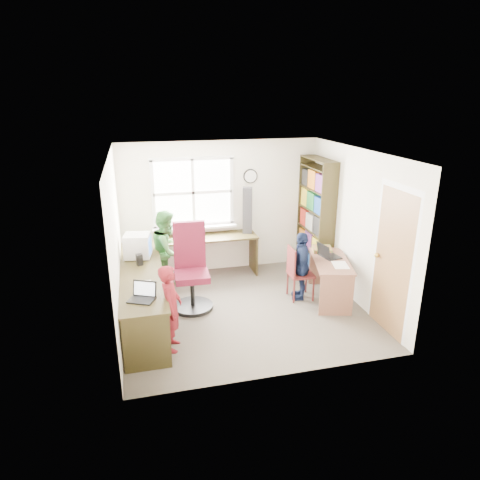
{
  "coord_description": "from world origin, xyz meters",
  "views": [
    {
      "loc": [
        -1.49,
        -5.73,
        3.17
      ],
      "look_at": [
        0.0,
        0.25,
        1.05
      ],
      "focal_mm": 32.0,
      "sensor_mm": 36.0,
      "label": 1
    }
  ],
  "objects": [
    {
      "name": "room",
      "position": [
        0.01,
        0.1,
        1.22
      ],
      "size": [
        3.64,
        3.44,
        2.44
      ],
      "color": "#484139",
      "rests_on": "ground"
    },
    {
      "name": "l_desk",
      "position": [
        -1.31,
        -0.28,
        0.46
      ],
      "size": [
        2.38,
        2.95,
        0.75
      ],
      "color": "#342D15",
      "rests_on": "ground"
    },
    {
      "name": "right_desk",
      "position": [
        1.43,
        0.02,
        0.49
      ],
      "size": [
        0.82,
        1.26,
        0.67
      ],
      "rotation": [
        0.0,
        0.0,
        -0.26
      ],
      "color": "brown",
      "rests_on": "ground"
    },
    {
      "name": "bookshelf",
      "position": [
        1.65,
        1.19,
        1.0
      ],
      "size": [
        0.3,
        1.02,
        2.1
      ],
      "color": "#342D15",
      "rests_on": "ground"
    },
    {
      "name": "swivel_chair",
      "position": [
        -0.76,
        0.31,
        0.57
      ],
      "size": [
        0.65,
        0.65,
        1.33
      ],
      "rotation": [
        0.0,
        0.0,
        -0.04
      ],
      "color": "black",
      "rests_on": "ground"
    },
    {
      "name": "wooden_chair",
      "position": [
        0.92,
        0.17,
        0.47
      ],
      "size": [
        0.39,
        0.39,
        0.87
      ],
      "rotation": [
        0.0,
        0.0,
        -0.03
      ],
      "color": "maroon",
      "rests_on": "ground"
    },
    {
      "name": "crt_monitor",
      "position": [
        -1.52,
        0.67,
        0.94
      ],
      "size": [
        0.44,
        0.41,
        0.38
      ],
      "rotation": [
        0.0,
        0.0,
        -0.18
      ],
      "color": "white",
      "rests_on": "l_desk"
    },
    {
      "name": "laptop_left",
      "position": [
        -1.5,
        -0.8,
        0.8
      ],
      "size": [
        0.39,
        0.36,
        0.21
      ],
      "rotation": [
        0.0,
        0.0,
        -0.45
      ],
      "color": "black",
      "rests_on": "l_desk"
    },
    {
      "name": "laptop_right",
      "position": [
        1.42,
        0.16,
        0.73
      ],
      "size": [
        0.34,
        0.39,
        0.24
      ],
      "rotation": [
        0.0,
        0.0,
        1.74
      ],
      "color": "black",
      "rests_on": "right_desk"
    },
    {
      "name": "speaker_a",
      "position": [
        -1.51,
        0.34,
        0.84
      ],
      "size": [
        0.1,
        0.1,
        0.17
      ],
      "rotation": [
        0.0,
        0.0,
        0.27
      ],
      "color": "black",
      "rests_on": "l_desk"
    },
    {
      "name": "speaker_b",
      "position": [
        -1.51,
        0.87,
        0.85
      ],
      "size": [
        0.11,
        0.11,
        0.19
      ],
      "rotation": [
        0.0,
        0.0,
        -0.16
      ],
      "color": "black",
      "rests_on": "l_desk"
    },
    {
      "name": "cd_tower",
      "position": [
        0.44,
        1.47,
        1.17
      ],
      "size": [
        0.2,
        0.19,
        0.84
      ],
      "rotation": [
        0.0,
        0.0,
        -0.3
      ],
      "color": "black",
      "rests_on": "l_desk"
    },
    {
      "name": "game_box",
      "position": [
        1.46,
        0.45,
        0.7
      ],
      "size": [
        0.38,
        0.38,
        0.06
      ],
      "rotation": [
        0.0,
        0.0,
        -0.28
      ],
      "color": "red",
      "rests_on": "right_desk"
    },
    {
      "name": "paper_a",
      "position": [
        -1.5,
        -0.39,
        0.75
      ],
      "size": [
        0.24,
        0.33,
        0.0
      ],
      "rotation": [
        0.0,
        0.0,
        -0.11
      ],
      "color": "white",
      "rests_on": "l_desk"
    },
    {
      "name": "paper_b",
      "position": [
        1.47,
        -0.2,
        0.67
      ],
      "size": [
        0.29,
        0.36,
        0.0
      ],
      "rotation": [
        0.0,
        0.0,
        -0.24
      ],
      "color": "white",
      "rests_on": "right_desk"
    },
    {
      "name": "potted_plant",
      "position": [
        -0.61,
        1.43,
        0.9
      ],
      "size": [
        0.2,
        0.18,
        0.31
      ],
      "primitive_type": "imported",
      "rotation": [
        0.0,
        0.0,
        0.29
      ],
      "color": "#2F763D",
      "rests_on": "l_desk"
    },
    {
      "name": "person_red",
      "position": [
        -1.17,
        -0.8,
        0.58
      ],
      "size": [
        0.35,
        0.47,
        1.16
      ],
      "primitive_type": "imported",
      "rotation": [
        0.0,
        0.0,
        1.39
      ],
      "color": "maroon",
      "rests_on": "ground"
    },
    {
      "name": "person_green",
      "position": [
        -1.05,
        1.01,
        0.69
      ],
      "size": [
        0.75,
        0.82,
        1.38
      ],
      "primitive_type": "imported",
      "rotation": [
        0.0,
        0.0,
        1.17
      ],
      "color": "#2F702C",
      "rests_on": "ground"
    },
    {
      "name": "person_navy",
      "position": [
        0.99,
        0.17,
        0.56
      ],
      "size": [
        0.46,
        0.71,
        1.12
      ],
      "primitive_type": "imported",
      "rotation": [
        0.0,
        0.0,
        -1.88
      ],
      "color": "#141E3E",
      "rests_on": "ground"
    }
  ]
}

